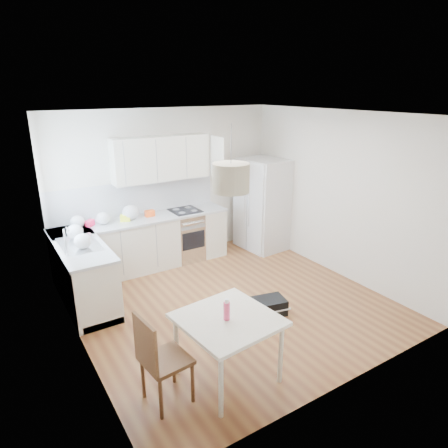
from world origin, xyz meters
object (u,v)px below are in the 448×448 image
at_px(dining_table, 228,325).
at_px(refrigerator, 263,204).
at_px(dining_chair, 166,358).
at_px(gym_bag, 267,306).

bearing_deg(dining_table, refrigerator, 41.41).
bearing_deg(refrigerator, dining_table, -137.04).
relative_size(dining_chair, gym_bag, 2.06).
height_order(refrigerator, gym_bag, refrigerator).
bearing_deg(refrigerator, gym_bag, -129.81).
height_order(dining_chair, gym_bag, dining_chair).
distance_m(dining_table, dining_chair, 0.71).
relative_size(dining_table, gym_bag, 2.11).
relative_size(refrigerator, dining_table, 1.70).
bearing_deg(dining_table, gym_bag, 28.52).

